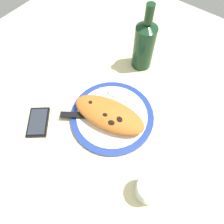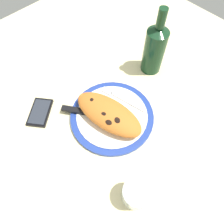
{
  "view_description": "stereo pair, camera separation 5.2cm",
  "coord_description": "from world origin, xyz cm",
  "px_view_note": "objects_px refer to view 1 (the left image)",
  "views": [
    {
      "loc": [
        -20.86,
        27.28,
        63.71
      ],
      "look_at": [
        0.0,
        0.0,
        3.55
      ],
      "focal_mm": 33.14,
      "sensor_mm": 36.0,
      "label": 1
    },
    {
      "loc": [
        -24.76,
        23.79,
        63.71
      ],
      "look_at": [
        0.0,
        0.0,
        3.55
      ],
      "focal_mm": 33.14,
      "sensor_mm": 36.0,
      "label": 2
    }
  ],
  "objects_px": {
    "plate": "(112,116)",
    "water_glass": "(149,189)",
    "fork": "(116,97)",
    "wine_bottle": "(144,44)",
    "knife": "(85,116)",
    "calzone": "(110,115)",
    "smartphone": "(38,122)"
  },
  "relations": [
    {
      "from": "water_glass",
      "to": "wine_bottle",
      "type": "distance_m",
      "value": 0.5
    },
    {
      "from": "calzone",
      "to": "wine_bottle",
      "type": "bearing_deg",
      "value": -78.22
    },
    {
      "from": "plate",
      "to": "water_glass",
      "type": "xyz_separation_m",
      "value": [
        -0.23,
        0.13,
        0.03
      ]
    },
    {
      "from": "wine_bottle",
      "to": "fork",
      "type": "bearing_deg",
      "value": 96.55
    },
    {
      "from": "wine_bottle",
      "to": "calzone",
      "type": "bearing_deg",
      "value": 101.78
    },
    {
      "from": "plate",
      "to": "smartphone",
      "type": "xyz_separation_m",
      "value": [
        0.19,
        0.17,
        -0.0
      ]
    },
    {
      "from": "wine_bottle",
      "to": "plate",
      "type": "bearing_deg",
      "value": 101.88
    },
    {
      "from": "knife",
      "to": "fork",
      "type": "bearing_deg",
      "value": -105.85
    },
    {
      "from": "knife",
      "to": "water_glass",
      "type": "relative_size",
      "value": 2.59
    },
    {
      "from": "water_glass",
      "to": "wine_bottle",
      "type": "height_order",
      "value": "wine_bottle"
    },
    {
      "from": "fork",
      "to": "wine_bottle",
      "type": "bearing_deg",
      "value": -83.45
    },
    {
      "from": "fork",
      "to": "wine_bottle",
      "type": "height_order",
      "value": "wine_bottle"
    },
    {
      "from": "calzone",
      "to": "fork",
      "type": "xyz_separation_m",
      "value": [
        0.04,
        -0.08,
        -0.03
      ]
    },
    {
      "from": "knife",
      "to": "water_glass",
      "type": "distance_m",
      "value": 0.31
    },
    {
      "from": "knife",
      "to": "smartphone",
      "type": "bearing_deg",
      "value": 43.37
    },
    {
      "from": "smartphone",
      "to": "calzone",
      "type": "bearing_deg",
      "value": -140.73
    },
    {
      "from": "plate",
      "to": "wine_bottle",
      "type": "height_order",
      "value": "wine_bottle"
    },
    {
      "from": "knife",
      "to": "wine_bottle",
      "type": "bearing_deg",
      "value": -92.31
    },
    {
      "from": "knife",
      "to": "plate",
      "type": "bearing_deg",
      "value": -139.07
    },
    {
      "from": "fork",
      "to": "water_glass",
      "type": "xyz_separation_m",
      "value": [
        -0.26,
        0.2,
        0.02
      ]
    },
    {
      "from": "fork",
      "to": "water_glass",
      "type": "distance_m",
      "value": 0.33
    },
    {
      "from": "smartphone",
      "to": "wine_bottle",
      "type": "height_order",
      "value": "wine_bottle"
    },
    {
      "from": "calzone",
      "to": "wine_bottle",
      "type": "relative_size",
      "value": 1.02
    },
    {
      "from": "plate",
      "to": "wine_bottle",
      "type": "xyz_separation_m",
      "value": [
        0.06,
        -0.27,
        0.1
      ]
    },
    {
      "from": "smartphone",
      "to": "fork",
      "type": "bearing_deg",
      "value": -122.82
    },
    {
      "from": "knife",
      "to": "wine_bottle",
      "type": "height_order",
      "value": "wine_bottle"
    },
    {
      "from": "plate",
      "to": "knife",
      "type": "relative_size",
      "value": 1.39
    },
    {
      "from": "plate",
      "to": "water_glass",
      "type": "distance_m",
      "value": 0.27
    },
    {
      "from": "smartphone",
      "to": "wine_bottle",
      "type": "xyz_separation_m",
      "value": [
        -0.13,
        -0.44,
        0.1
      ]
    },
    {
      "from": "plate",
      "to": "knife",
      "type": "bearing_deg",
      "value": 40.93
    },
    {
      "from": "knife",
      "to": "wine_bottle",
      "type": "xyz_separation_m",
      "value": [
        -0.01,
        -0.33,
        0.08
      ]
    },
    {
      "from": "plate",
      "to": "knife",
      "type": "distance_m",
      "value": 0.09
    }
  ]
}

